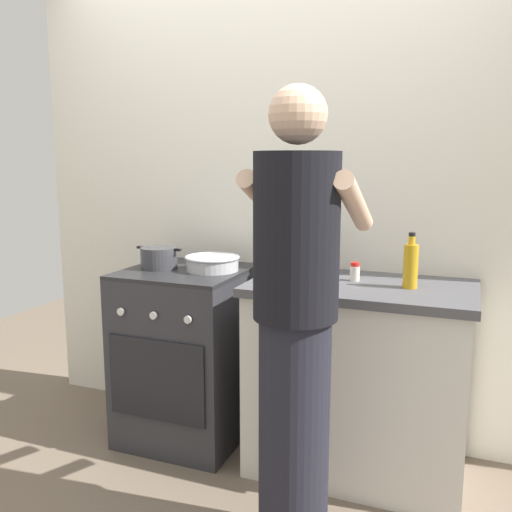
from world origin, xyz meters
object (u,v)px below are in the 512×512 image
Objects in this scene: utensil_crock at (328,253)px; spice_bottle at (355,272)px; stove_range at (187,354)px; oil_bottle at (411,265)px; mixing_bowl at (212,262)px; pot at (159,258)px; person at (296,328)px.

spice_bottle is (0.16, -0.10, -0.06)m from utensil_crock.
oil_bottle is (1.11, -0.00, 0.55)m from stove_range.
utensil_crock is (0.56, 0.13, 0.07)m from mixing_bowl.
mixing_bowl is at bearing 12.02° from stove_range.
stove_range is 0.52m from pot.
oil_bottle is at bearing 62.31° from person.
oil_bottle reaches higher than spice_bottle.
utensil_crock reaches higher than spice_bottle.
oil_bottle is at bearing -0.19° from stove_range.
stove_range is at bearing -176.52° from spice_bottle.
mixing_bowl is 0.97m from oil_bottle.
spice_bottle is 0.27m from oil_bottle.
person is (0.65, -0.65, -0.08)m from mixing_bowl.
oil_bottle is 0.14× the size of person.
mixing_bowl is 1.14× the size of oil_bottle.
spice_bottle is (0.86, 0.05, 0.49)m from stove_range.
pot is 2.95× the size of spice_bottle.
stove_range is at bearing -167.47° from utensil_crock.
pot is 0.28m from mixing_bowl.
spice_bottle is at bearing 83.87° from person.
person reaches higher than spice_bottle.
person is at bearing -45.25° from mixing_bowl.
pot reaches higher than mixing_bowl.
oil_bottle is (0.41, -0.16, -0.00)m from utensil_crock.
oil_bottle is (1.25, 0.01, 0.05)m from pot.
mixing_bowl is 0.92m from person.
stove_range is at bearing 179.81° from oil_bottle.
person is at bearing -38.35° from stove_range.
pot is at bearing 146.88° from person.
stove_range is 0.91m from utensil_crock.
mixing_bowl is 0.83× the size of utensil_crock.
pot is (-0.14, -0.02, 0.50)m from stove_range.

